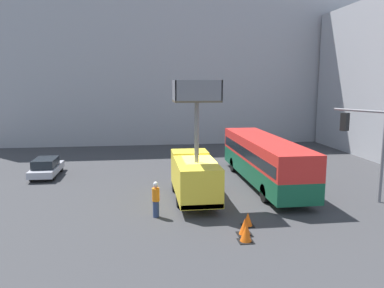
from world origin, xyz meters
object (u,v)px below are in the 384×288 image
Objects in this scene: road_worker_near_truck at (156,199)px; traffic_cone_near_truck at (248,220)px; parked_car_curbside at (46,167)px; traffic_cone_mid_road at (246,234)px; utility_truck at (194,173)px; city_bus at (264,157)px; traffic_cone_far_side at (245,227)px; traffic_light_pole at (370,138)px; road_worker_directing at (268,178)px.

road_worker_near_truck is 4.72m from traffic_cone_near_truck.
parked_car_curbside is at bearing 136.57° from traffic_cone_near_truck.
traffic_cone_mid_road is (3.73, -3.54, -0.58)m from road_worker_near_truck.
traffic_cone_near_truck is 16.49m from parked_car_curbside.
utility_truck is at bearing 115.61° from traffic_cone_near_truck.
utility_truck is at bearing 118.12° from city_bus.
city_bus is at bearing 30.63° from utility_truck.
utility_truck reaches higher than traffic_cone_far_side.
traffic_cone_far_side is 0.18× the size of parked_car_curbside.
road_worker_near_truck is at bearing 144.17° from traffic_cone_far_side.
traffic_light_pole is at bearing -14.12° from utility_truck.
road_worker_directing reaches higher than road_worker_near_truck.
road_worker_near_truck is at bearing 123.59° from city_bus.
utility_truck is 5.96m from city_bus.
road_worker_near_truck is 5.18m from traffic_cone_mid_road.
traffic_cone_near_truck is at bearing -165.41° from traffic_light_pole.
parked_car_curbside reaches higher than traffic_cone_far_side.
city_bus is at bearing 66.67° from traffic_cone_near_truck.
city_bus is (5.13, 3.04, 0.19)m from utility_truck.
road_worker_directing is 5.85m from traffic_cone_near_truck.
road_worker_near_truck reaches higher than parked_car_curbside.
traffic_light_pole is 7.34× the size of traffic_cone_far_side.
utility_truck is 4.90m from road_worker_directing.
road_worker_directing is 15.98m from parked_car_curbside.
city_bus is 8.02m from traffic_cone_near_truck.
traffic_light_pole is 9.27m from traffic_cone_mid_road.
road_worker_directing reaches higher than traffic_cone_near_truck.
road_worker_directing reaches higher than parked_car_curbside.
road_worker_near_truck is (-7.43, -5.42, -0.91)m from city_bus.
road_worker_near_truck is at bearing -134.04° from utility_truck.
traffic_light_pole reaches higher than traffic_cone_far_side.
traffic_cone_far_side is (-7.64, -2.87, -3.51)m from traffic_light_pole.
road_worker_directing is at bearing -90.71° from road_worker_near_truck.
city_bus reaches higher than road_worker_directing.
traffic_cone_near_truck is at bearing -66.21° from road_worker_directing.
traffic_cone_mid_road is (-3.33, -6.84, -0.62)m from road_worker_directing.
utility_truck reaches higher than traffic_cone_mid_road.
road_worker_directing is 6.91m from traffic_cone_far_side.
traffic_light_pole is 2.93× the size of road_worker_directing.
traffic_cone_far_side reaches higher than traffic_cone_near_truck.
parked_car_curbside is (-11.54, 12.32, 0.33)m from traffic_cone_far_side.
traffic_cone_mid_road is at bearing -48.89° from parked_car_curbside.
traffic_cone_near_truck is 0.16× the size of parked_car_curbside.
traffic_cone_near_truck is at bearing -64.39° from utility_truck.
road_worker_near_truck is at bearing 157.18° from traffic_cone_near_truck.
traffic_cone_mid_road is 17.33m from parked_car_curbside.
traffic_cone_mid_road is at bearing -108.50° from traffic_cone_near_truck.
traffic_cone_mid_road is at bearing -155.18° from traffic_light_pole.
traffic_light_pole is 7.49× the size of traffic_cone_mid_road.
traffic_cone_mid_road is (1.43, -5.92, -1.29)m from utility_truck.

